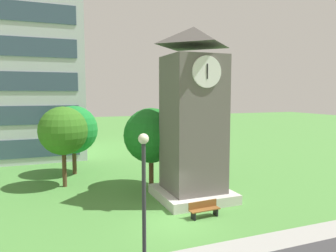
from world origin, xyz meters
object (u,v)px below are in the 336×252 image
(tree_by_building, at_px, (74,130))
(tree_near_tower, at_px, (151,135))
(street_lamp, at_px, (144,195))
(tree_streetside, at_px, (63,131))
(park_bench, at_px, (204,209))
(clock_tower, at_px, (193,123))

(tree_by_building, height_order, tree_near_tower, tree_by_building)
(street_lamp, xyz_separation_m, tree_streetside, (-1.64, 14.42, 0.68))
(park_bench, distance_m, tree_streetside, 11.93)
(park_bench, bearing_deg, tree_by_building, 114.17)
(clock_tower, relative_size, park_bench, 6.04)
(park_bench, bearing_deg, tree_streetside, 126.73)
(tree_streetside, bearing_deg, tree_near_tower, -21.35)
(clock_tower, height_order, tree_by_building, clock_tower)
(clock_tower, bearing_deg, tree_by_building, 124.35)
(park_bench, xyz_separation_m, tree_by_building, (-5.72, 12.75, 3.35))
(tree_near_tower, bearing_deg, tree_by_building, 129.30)
(tree_near_tower, bearing_deg, park_bench, -83.07)
(tree_by_building, xyz_separation_m, tree_near_tower, (4.90, -5.99, 0.00))
(clock_tower, bearing_deg, tree_streetside, 142.09)
(park_bench, distance_m, tree_by_building, 14.38)
(street_lamp, distance_m, tree_streetside, 14.53)
(clock_tower, xyz_separation_m, tree_near_tower, (-1.65, 3.60, -1.13))
(clock_tower, xyz_separation_m, tree_by_building, (-6.55, 9.59, -1.13))
(park_bench, bearing_deg, street_lamp, -133.99)
(tree_by_building, bearing_deg, street_lamp, -88.16)
(clock_tower, bearing_deg, park_bench, -104.69)
(street_lamp, relative_size, tree_near_tower, 0.95)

